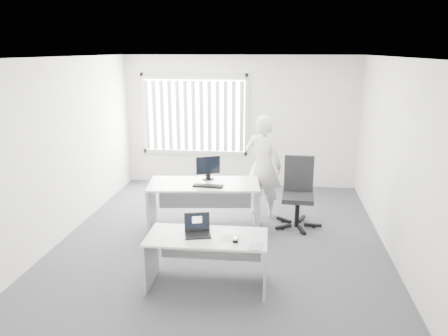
# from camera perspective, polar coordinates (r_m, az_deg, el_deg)

# --- Properties ---
(ground) EXTENTS (6.00, 6.00, 0.00)m
(ground) POSITION_cam_1_polar(r_m,az_deg,el_deg) (6.98, -0.28, -9.36)
(ground) COLOR #55545C
(ground) RESTS_ON ground
(wall_back) EXTENTS (5.00, 0.02, 2.80)m
(wall_back) POSITION_cam_1_polar(r_m,az_deg,el_deg) (9.45, 2.14, 6.05)
(wall_back) COLOR white
(wall_back) RESTS_ON ground
(wall_front) EXTENTS (5.00, 0.02, 2.80)m
(wall_front) POSITION_cam_1_polar(r_m,az_deg,el_deg) (3.72, -6.55, -8.72)
(wall_front) COLOR white
(wall_front) RESTS_ON ground
(wall_left) EXTENTS (0.02, 6.00, 2.80)m
(wall_left) POSITION_cam_1_polar(r_m,az_deg,el_deg) (7.28, -20.20, 2.36)
(wall_left) COLOR white
(wall_left) RESTS_ON ground
(wall_right) EXTENTS (0.02, 6.00, 2.80)m
(wall_right) POSITION_cam_1_polar(r_m,az_deg,el_deg) (6.68, 21.50, 1.13)
(wall_right) COLOR white
(wall_right) RESTS_ON ground
(ceiling) EXTENTS (5.00, 6.00, 0.02)m
(ceiling) POSITION_cam_1_polar(r_m,az_deg,el_deg) (6.35, -0.31, 14.29)
(ceiling) COLOR white
(ceiling) RESTS_ON wall_back
(window) EXTENTS (2.32, 0.06, 1.76)m
(window) POSITION_cam_1_polar(r_m,az_deg,el_deg) (9.53, -3.91, 7.01)
(window) COLOR beige
(window) RESTS_ON wall_back
(blinds) EXTENTS (2.20, 0.10, 1.50)m
(blinds) POSITION_cam_1_polar(r_m,az_deg,el_deg) (9.48, -3.98, 6.78)
(blinds) COLOR silver
(blinds) RESTS_ON wall_back
(desk_near) EXTENTS (1.50, 0.73, 0.68)m
(desk_near) POSITION_cam_1_polar(r_m,az_deg,el_deg) (5.53, -2.24, -10.67)
(desk_near) COLOR silver
(desk_near) RESTS_ON ground
(desk_far) EXTENTS (1.87, 1.06, 0.81)m
(desk_far) POSITION_cam_1_polar(r_m,az_deg,el_deg) (7.15, -2.63, -3.71)
(desk_far) COLOR silver
(desk_far) RESTS_ON ground
(office_chair) EXTENTS (0.70, 0.70, 1.18)m
(office_chair) POSITION_cam_1_polar(r_m,az_deg,el_deg) (7.49, 9.57, -4.79)
(office_chair) COLOR black
(office_chair) RESTS_ON ground
(person) EXTENTS (0.76, 0.61, 1.83)m
(person) POSITION_cam_1_polar(r_m,az_deg,el_deg) (7.72, 5.14, 0.23)
(person) COLOR silver
(person) RESTS_ON ground
(laptop) EXTENTS (0.38, 0.35, 0.25)m
(laptop) POSITION_cam_1_polar(r_m,az_deg,el_deg) (5.41, -3.46, -7.63)
(laptop) COLOR black
(laptop) RESTS_ON desk_near
(paper_sheet) EXTENTS (0.33, 0.25, 0.00)m
(paper_sheet) POSITION_cam_1_polar(r_m,az_deg,el_deg) (5.38, 0.97, -9.19)
(paper_sheet) COLOR silver
(paper_sheet) RESTS_ON desk_near
(mouse) EXTENTS (0.07, 0.11, 0.04)m
(mouse) POSITION_cam_1_polar(r_m,az_deg,el_deg) (5.30, 1.50, -9.33)
(mouse) COLOR silver
(mouse) RESTS_ON paper_sheet
(booklet) EXTENTS (0.17, 0.22, 0.01)m
(booklet) POSITION_cam_1_polar(r_m,az_deg,el_deg) (5.18, 4.16, -10.19)
(booklet) COLOR white
(booklet) RESTS_ON desk_near
(keyboard) EXTENTS (0.49, 0.19, 0.02)m
(keyboard) POSITION_cam_1_polar(r_m,az_deg,el_deg) (6.90, -2.10, -2.36)
(keyboard) COLOR black
(keyboard) RESTS_ON desk_far
(monitor) EXTENTS (0.42, 0.26, 0.40)m
(monitor) POSITION_cam_1_polar(r_m,az_deg,el_deg) (7.21, -2.09, 0.00)
(monitor) COLOR black
(monitor) RESTS_ON desk_far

